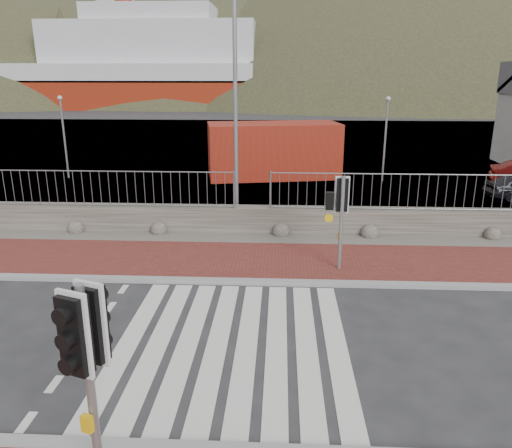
# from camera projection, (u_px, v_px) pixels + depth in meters

# --- Properties ---
(ground) EXTENTS (220.00, 220.00, 0.00)m
(ground) POSITION_uv_depth(u_px,v_px,m) (232.00, 344.00, 10.06)
(ground) COLOR #28282B
(ground) RESTS_ON ground
(sidewalk_far) EXTENTS (40.00, 3.00, 0.08)m
(sidewalk_far) POSITION_uv_depth(u_px,v_px,m) (247.00, 261.00, 14.34)
(sidewalk_far) COLOR brown
(sidewalk_far) RESTS_ON ground
(kerb_far) EXTENTS (40.00, 0.25, 0.12)m
(kerb_far) POSITION_uv_depth(u_px,v_px,m) (243.00, 282.00, 12.91)
(kerb_far) COLOR gray
(kerb_far) RESTS_ON ground
(zebra_crossing) EXTENTS (4.62, 5.60, 0.01)m
(zebra_crossing) POSITION_uv_depth(u_px,v_px,m) (232.00, 344.00, 10.06)
(zebra_crossing) COLOR silver
(zebra_crossing) RESTS_ON ground
(gravel_strip) EXTENTS (40.00, 1.50, 0.06)m
(gravel_strip) POSITION_uv_depth(u_px,v_px,m) (251.00, 239.00, 16.25)
(gravel_strip) COLOR #59544C
(gravel_strip) RESTS_ON ground
(stone_wall) EXTENTS (40.00, 0.60, 0.90)m
(stone_wall) POSITION_uv_depth(u_px,v_px,m) (253.00, 220.00, 16.89)
(stone_wall) COLOR #4B443E
(stone_wall) RESTS_ON ground
(railing) EXTENTS (18.07, 0.07, 1.22)m
(railing) POSITION_uv_depth(u_px,v_px,m) (252.00, 181.00, 16.35)
(railing) COLOR gray
(railing) RESTS_ON stone_wall
(quay) EXTENTS (120.00, 40.00, 0.50)m
(quay) POSITION_uv_depth(u_px,v_px,m) (269.00, 146.00, 36.69)
(quay) COLOR #4C4C4F
(quay) RESTS_ON ground
(water) EXTENTS (220.00, 50.00, 0.05)m
(water) POSITION_uv_depth(u_px,v_px,m) (275.00, 110.00, 70.10)
(water) COLOR #3F4C54
(water) RESTS_ON ground
(ferry) EXTENTS (50.00, 16.00, 20.00)m
(ferry) POSITION_uv_depth(u_px,v_px,m) (111.00, 70.00, 74.49)
(ferry) COLOR maroon
(ferry) RESTS_ON ground
(hills_backdrop) EXTENTS (254.00, 90.00, 100.00)m
(hills_backdrop) POSITION_uv_depth(u_px,v_px,m) (309.00, 218.00, 100.42)
(hills_backdrop) COLOR #2E321E
(hills_backdrop) RESTS_ON ground
(traffic_signal_near) EXTENTS (0.48, 0.38, 2.92)m
(traffic_signal_near) POSITION_uv_depth(u_px,v_px,m) (86.00, 347.00, 5.99)
(traffic_signal_near) COLOR gray
(traffic_signal_near) RESTS_ON ground
(traffic_signal_far) EXTENTS (0.63, 0.23, 2.65)m
(traffic_signal_far) POSITION_uv_depth(u_px,v_px,m) (341.00, 204.00, 13.18)
(traffic_signal_far) COLOR gray
(traffic_signal_far) RESTS_ON ground
(streetlight) EXTENTS (1.70, 0.74, 8.30)m
(streetlight) POSITION_uv_depth(u_px,v_px,m) (239.00, 90.00, 16.48)
(streetlight) COLOR gray
(streetlight) RESTS_ON ground
(shipping_container) EXTENTS (6.99, 3.90, 2.75)m
(shipping_container) POSITION_uv_depth(u_px,v_px,m) (273.00, 150.00, 25.61)
(shipping_container) COLOR #953110
(shipping_container) RESTS_ON ground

